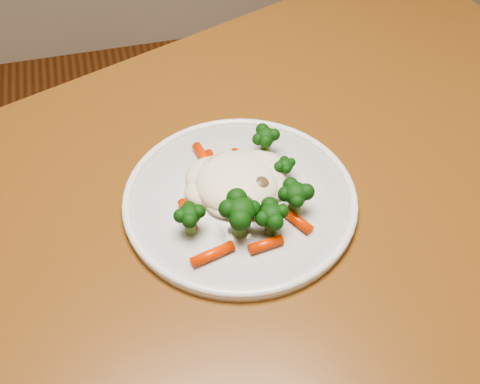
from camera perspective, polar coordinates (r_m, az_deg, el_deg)
The scene contains 3 objects.
dining_table at distance 0.75m, azimuth 1.68°, elevation -9.99°, with size 1.42×1.19×0.75m.
plate at distance 0.71m, azimuth 0.00°, elevation -0.79°, with size 0.27×0.27×0.01m, color silver.
meal at distance 0.69m, azimuth 0.41°, elevation 0.52°, with size 0.16×0.18×0.05m.
Camera 1 is at (0.22, -0.45, 1.29)m, focal length 45.00 mm.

